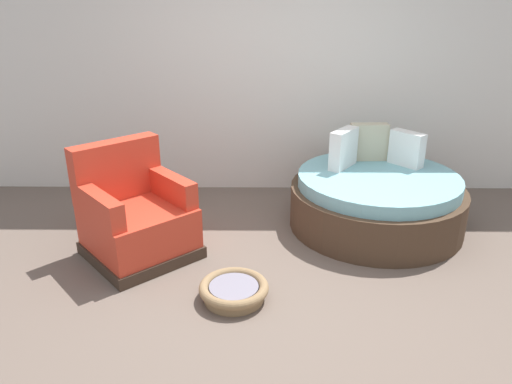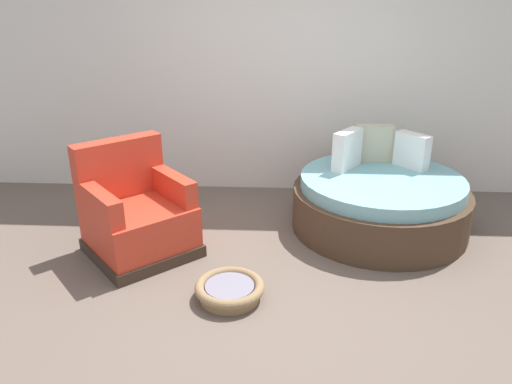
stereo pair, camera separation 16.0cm
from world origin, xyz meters
name	(u,v)px [view 1 (the left image)]	position (x,y,z in m)	size (l,w,h in m)	color
ground_plane	(268,292)	(0.00, 0.00, -0.01)	(8.00, 8.00, 0.02)	#66564C
back_wall	(267,47)	(0.00, 2.15, 1.55)	(8.00, 0.12, 3.10)	silver
round_daybed	(376,199)	(1.03, 1.13, 0.27)	(1.62, 1.62, 0.89)	#473323
red_armchair	(135,218)	(-1.11, 0.57, 0.33)	(1.13, 1.13, 0.94)	#38281E
pet_basket	(234,290)	(-0.25, -0.11, 0.07)	(0.51, 0.51, 0.13)	#8E704C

